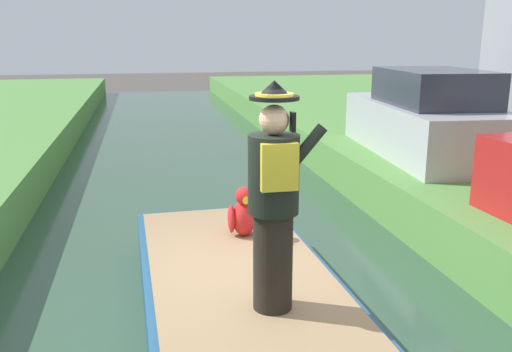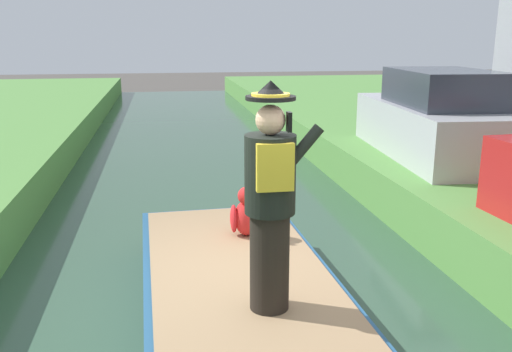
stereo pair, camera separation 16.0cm
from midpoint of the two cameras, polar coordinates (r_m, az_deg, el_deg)
ground_plane at (r=5.47m, az=-2.19°, el=-17.41°), size 80.00×80.00×0.00m
canal_water at (r=5.45m, az=-2.19°, el=-16.96°), size 5.24×48.00×0.10m
boat at (r=5.45m, az=-2.59°, el=-12.70°), size 1.93×4.25×0.61m
person_pirate at (r=4.30m, az=0.82°, el=-2.48°), size 0.61×0.42×1.85m
parrot_plush at (r=6.11m, az=-2.02°, el=-4.01°), size 0.36×0.34×0.57m
parked_car_silver at (r=10.18m, az=16.86°, el=5.68°), size 1.99×4.12×1.50m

